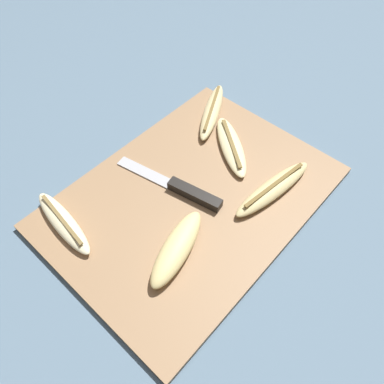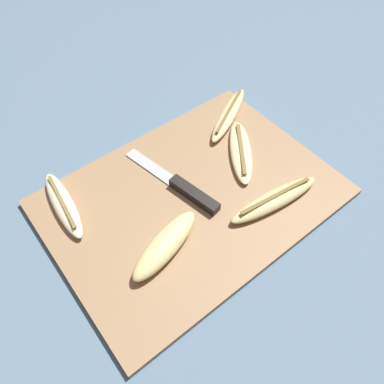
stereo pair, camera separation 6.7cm
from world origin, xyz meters
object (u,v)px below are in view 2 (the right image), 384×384
(knife, at_px, (187,189))
(banana_pale_long, at_px, (63,204))
(banana_golden_short, at_px, (165,245))
(banana_spotted_left, at_px, (275,199))
(banana_soft_right, at_px, (241,151))
(banana_mellow_near, at_px, (229,114))

(knife, xyz_separation_m, banana_pale_long, (-0.19, 0.11, 0.00))
(banana_golden_short, distance_m, banana_pale_long, 0.20)
(banana_golden_short, bearing_deg, banana_spotted_left, -12.01)
(banana_golden_short, height_order, banana_soft_right, banana_golden_short)
(banana_pale_long, distance_m, banana_mellow_near, 0.38)
(banana_mellow_near, bearing_deg, banana_pale_long, 179.20)
(banana_spotted_left, height_order, banana_golden_short, banana_golden_short)
(banana_spotted_left, xyz_separation_m, banana_soft_right, (0.03, 0.12, -0.00))
(knife, distance_m, banana_golden_short, 0.12)
(banana_soft_right, bearing_deg, banana_mellow_near, 61.52)
(banana_golden_short, bearing_deg, banana_mellow_near, 30.79)
(banana_golden_short, bearing_deg, banana_soft_right, 18.41)
(knife, xyz_separation_m, banana_mellow_near, (0.19, 0.10, 0.00))
(banana_golden_short, distance_m, banana_soft_right, 0.25)
(banana_pale_long, xyz_separation_m, banana_soft_right, (0.33, -0.10, -0.00))
(banana_pale_long, bearing_deg, banana_soft_right, -16.57)
(banana_mellow_near, bearing_deg, banana_golden_short, -149.21)
(banana_golden_short, distance_m, banana_mellow_near, 0.34)
(knife, xyz_separation_m, banana_golden_short, (-0.10, -0.07, 0.01))
(banana_pale_long, distance_m, banana_soft_right, 0.34)
(banana_pale_long, relative_size, banana_mellow_near, 0.94)
(banana_spotted_left, bearing_deg, banana_mellow_near, 68.74)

